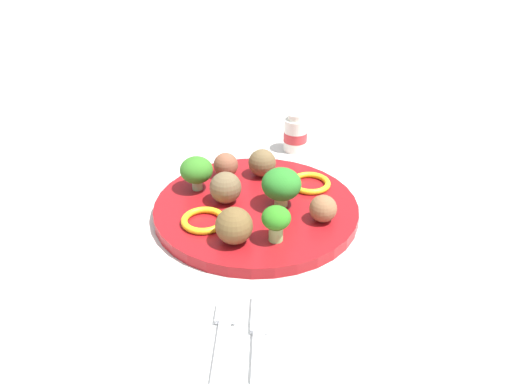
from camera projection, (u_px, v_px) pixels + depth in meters
ground_plane at (256, 214)px, 0.75m from camera, size 4.00×4.00×0.00m
plate at (256, 209)px, 0.75m from camera, size 0.28×0.28×0.02m
broccoli_floret_far_rim at (196, 170)px, 0.77m from camera, size 0.05×0.05×0.05m
broccoli_floret_front_right at (276, 220)px, 0.66m from camera, size 0.04×0.04×0.05m
broccoli_floret_front_left at (281, 183)px, 0.73m from camera, size 0.05×0.05×0.05m
meatball_front_left at (262, 163)px, 0.81m from camera, size 0.04×0.04×0.04m
meatball_center at (226, 165)px, 0.81m from camera, size 0.04×0.04×0.04m
meatball_far_rim at (323, 209)px, 0.70m from camera, size 0.04×0.04×0.04m
meatball_front_right at (225, 188)px, 0.74m from camera, size 0.04×0.04×0.04m
meatball_near_rim at (234, 226)px, 0.66m from camera, size 0.05×0.05×0.05m
pepper_ring_back_right at (204, 220)px, 0.70m from camera, size 0.08×0.08×0.01m
pepper_ring_mid_right at (310, 183)px, 0.79m from camera, size 0.08×0.08×0.01m
napkin at (240, 348)px, 0.54m from camera, size 0.17×0.12×0.01m
fork at (223, 339)px, 0.54m from camera, size 0.12×0.02×0.01m
knife at (259, 340)px, 0.54m from camera, size 0.15×0.02×0.01m
yogurt_bottle at (295, 134)px, 0.91m from camera, size 0.04×0.04×0.07m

